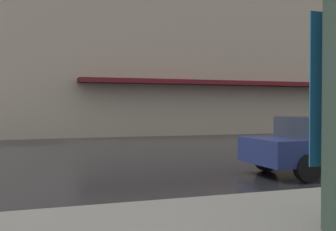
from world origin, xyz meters
The scene contains 1 object.
car_navy centered at (-1.00, -11.66, 0.76)m, with size 1.85×4.10×1.41m.
Camera 1 is at (-9.32, -4.58, 1.66)m, focal length 44.04 mm.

